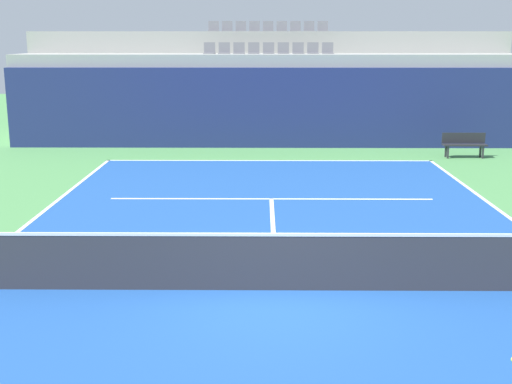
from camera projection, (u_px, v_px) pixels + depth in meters
ground_plane at (277, 291)px, 10.97m from camera, size 80.00×80.00×0.00m
court_surface at (277, 290)px, 10.97m from camera, size 11.00×24.00×0.01m
baseline_far at (269, 161)px, 22.62m from camera, size 11.00×0.10×0.00m
service_line_far at (271, 199)px, 17.21m from camera, size 8.26×0.10×0.00m
centre_service_line at (273, 234)px, 14.09m from camera, size 0.10×6.40×0.00m
back_wall at (269, 108)px, 25.14m from camera, size 19.62×0.30×2.98m
stands_tier_lower at (268, 99)px, 26.40m from camera, size 19.62×2.40×3.45m
stands_tier_upper at (268, 83)px, 28.64m from camera, size 19.62×2.40×4.32m
seating_row_lower at (269, 51)px, 26.08m from camera, size 5.05×0.44×0.44m
seating_row_upper at (268, 29)px, 28.23m from camera, size 5.05×0.44×0.44m
tennis_net at (277, 261)px, 10.86m from camera, size 11.08×0.08×1.07m
player_bench at (464, 143)px, 23.18m from camera, size 1.50×0.40×0.85m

